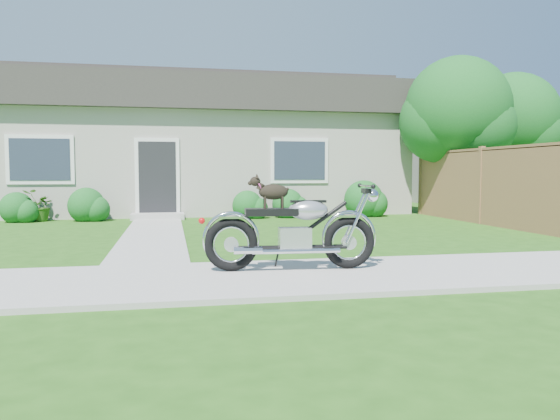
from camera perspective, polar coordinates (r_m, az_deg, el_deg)
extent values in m
plane|color=#235114|center=(6.58, -1.04, -7.17)|extent=(80.00, 80.00, 0.00)
cube|color=#9E9B93|center=(6.57, -1.04, -7.00)|extent=(24.00, 2.20, 0.04)
cube|color=#9E9B93|center=(11.42, -13.04, -2.43)|extent=(1.20, 8.00, 0.03)
cube|color=#B5AEA3|center=(18.39, -7.80, 4.67)|extent=(12.00, 6.00, 3.00)
cube|color=#2D2B28|center=(18.52, -7.86, 10.87)|extent=(12.60, 6.60, 1.00)
cube|color=#2D2B28|center=(18.62, -7.88, 13.00)|extent=(12.60, 2.00, 0.60)
cube|color=black|center=(15.32, -12.68, 3.06)|extent=(1.00, 0.06, 2.10)
cube|color=#9E9B93|center=(15.02, -12.65, -0.66)|extent=(1.40, 0.70, 0.16)
cube|color=#2D3847|center=(15.68, -23.78, 4.85)|extent=(1.70, 0.05, 1.30)
cube|color=#2D3847|center=(15.75, 2.05, 5.18)|extent=(1.70, 0.05, 1.30)
cube|color=#9A6545|center=(14.22, 20.27, 2.24)|extent=(0.08, 6.50, 1.80)
cube|color=#9A6545|center=(17.07, 14.54, 2.78)|extent=(0.12, 0.12, 1.90)
cube|color=#9A6545|center=(14.22, 20.28, 2.45)|extent=(0.12, 0.12, 1.90)
cube|color=#9A6545|center=(14.22, 20.36, 5.95)|extent=(0.08, 6.50, 0.08)
cylinder|color=#3D2B1C|center=(16.40, 17.93, 3.66)|extent=(0.28, 0.28, 2.46)
sphere|color=#16561D|center=(16.49, 18.07, 10.00)|extent=(2.96, 2.96, 2.96)
sphere|color=#16561D|center=(16.39, 19.78, 8.27)|extent=(2.17, 2.17, 2.17)
cylinder|color=#3D2B1C|center=(19.52, 23.03, 3.53)|extent=(0.28, 0.28, 2.45)
sphere|color=#16561D|center=(19.60, 23.18, 8.83)|extent=(2.94, 2.94, 2.94)
sphere|color=#16561D|center=(19.55, 24.61, 7.37)|extent=(2.15, 2.15, 2.15)
sphere|color=#16561D|center=(15.36, -25.83, 0.16)|extent=(0.83, 0.83, 0.83)
sphere|color=#16561D|center=(15.02, -3.44, 0.48)|extent=(0.83, 0.83, 0.83)
sphere|color=#16561D|center=(15.03, -19.57, 0.44)|extent=(0.94, 0.94, 0.94)
sphere|color=#16561D|center=(15.22, 0.81, 0.60)|extent=(0.87, 0.87, 0.87)
sphere|color=#16561D|center=(15.84, 8.74, 1.06)|extent=(1.12, 1.12, 1.12)
imported|color=#285015|center=(15.29, -23.85, 0.41)|extent=(0.97, 0.97, 0.82)
imported|color=#265E19|center=(15.25, 0.33, 0.42)|extent=(0.50, 0.50, 0.64)
torus|color=black|center=(7.03, 7.21, -3.38)|extent=(0.68, 0.16, 0.67)
torus|color=black|center=(6.80, -5.12, -3.61)|extent=(0.68, 0.16, 0.67)
cube|color=#B8B7BC|center=(6.88, 1.56, -3.09)|extent=(0.42, 0.27, 0.30)
ellipsoid|color=#B8B7BC|center=(6.87, 2.96, -0.01)|extent=(0.53, 0.32, 0.26)
cube|color=black|center=(6.80, -0.93, -0.21)|extent=(0.67, 0.30, 0.09)
cube|color=silver|center=(6.99, 7.24, -0.62)|extent=(0.31, 0.16, 0.03)
cube|color=silver|center=(6.77, -5.14, -0.76)|extent=(0.31, 0.16, 0.03)
cylinder|color=silver|center=(7.03, 9.00, 2.49)|extent=(0.07, 0.60, 0.03)
sphere|color=silver|center=(7.06, 9.61, 1.51)|extent=(0.18, 0.18, 0.17)
cylinder|color=silver|center=(6.77, 1.73, -4.32)|extent=(1.10, 0.13, 0.06)
ellipsoid|color=black|center=(6.79, -0.68, 1.91)|extent=(0.38, 0.20, 0.20)
sphere|color=black|center=(6.77, -2.61, 3.00)|extent=(0.13, 0.13, 0.12)
cylinder|color=black|center=(6.83, -1.63, 0.82)|extent=(0.03, 0.03, 0.15)
cylinder|color=black|center=(6.74, -1.56, 0.78)|extent=(0.03, 0.03, 0.15)
cylinder|color=black|center=(6.85, 0.18, 0.84)|extent=(0.03, 0.03, 0.15)
cylinder|color=black|center=(6.77, 0.28, 0.80)|extent=(0.03, 0.03, 0.15)
torus|color=#D83990|center=(6.77, -2.15, 2.54)|extent=(0.06, 0.11, 0.10)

